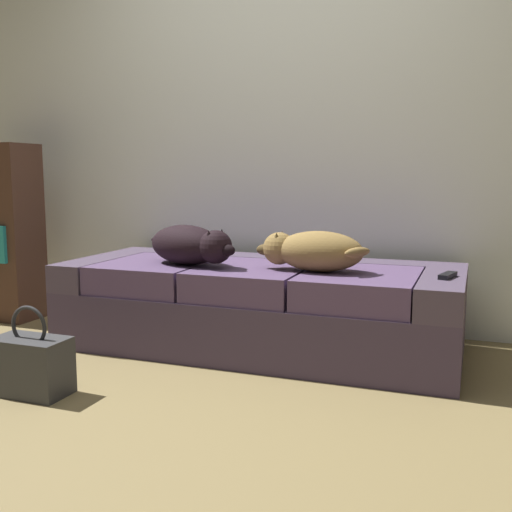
% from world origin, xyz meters
% --- Properties ---
extents(ground_plane, '(10.00, 10.00, 0.00)m').
position_xyz_m(ground_plane, '(0.00, 0.00, 0.00)').
color(ground_plane, olive).
extents(back_wall, '(6.40, 0.10, 2.80)m').
position_xyz_m(back_wall, '(0.00, 1.63, 1.40)').
color(back_wall, white).
rests_on(back_wall, ground).
extents(couch, '(2.05, 0.85, 0.45)m').
position_xyz_m(couch, '(0.00, 1.05, 0.22)').
color(couch, '#42344C').
rests_on(couch, ground).
extents(dog_dark, '(0.59, 0.39, 0.21)m').
position_xyz_m(dog_dark, '(-0.32, 0.90, 0.55)').
color(dog_dark, black).
rests_on(dog_dark, couch).
extents(dog_tan, '(0.58, 0.26, 0.20)m').
position_xyz_m(dog_tan, '(0.32, 0.93, 0.55)').
color(dog_tan, olive).
rests_on(dog_tan, couch).
extents(tv_remote, '(0.08, 0.16, 0.02)m').
position_xyz_m(tv_remote, '(0.95, 0.96, 0.46)').
color(tv_remote, black).
rests_on(tv_remote, couch).
extents(handbag, '(0.32, 0.18, 0.38)m').
position_xyz_m(handbag, '(-0.66, 0.07, 0.13)').
color(handbag, '#37383A').
rests_on(handbag, ground).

